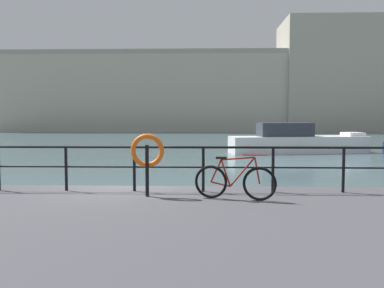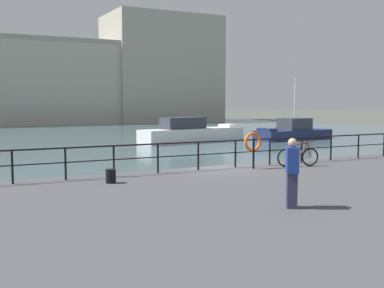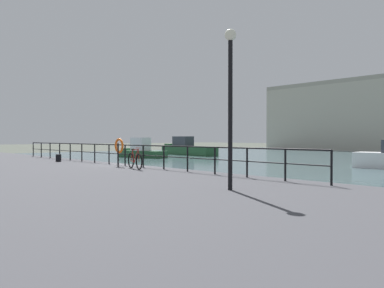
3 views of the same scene
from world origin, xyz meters
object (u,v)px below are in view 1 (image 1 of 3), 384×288
moored_blue_motorboat (297,142)px  life_ring_stand (147,153)px  harbor_building (238,89)px  parked_bicycle (235,181)px

moored_blue_motorboat → life_ring_stand: size_ratio=6.78×
moored_blue_motorboat → harbor_building: bearing=81.9°
moored_blue_motorboat → parked_bicycle: (-5.47, -19.65, 0.39)m
moored_blue_motorboat → parked_bicycle: 20.40m
harbor_building → parked_bicycle: harbor_building is taller
harbor_building → moored_blue_motorboat: (1.17, -38.02, -5.78)m
moored_blue_motorboat → parked_bicycle: moored_blue_motorboat is taller
harbor_building → parked_bicycle: 58.08m
parked_bicycle → life_ring_stand: size_ratio=1.25×
life_ring_stand → parked_bicycle: bearing=-9.6°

